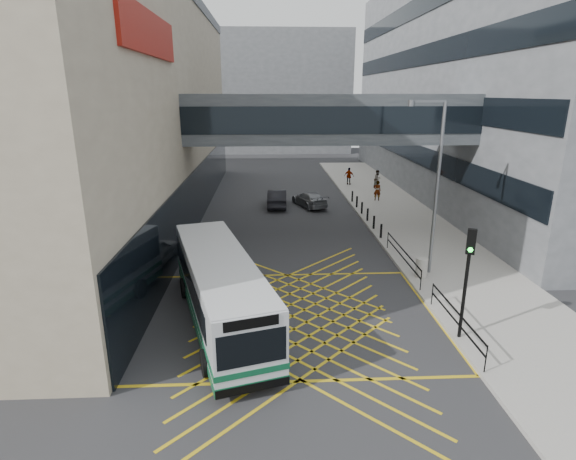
{
  "coord_description": "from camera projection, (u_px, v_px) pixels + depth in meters",
  "views": [
    {
      "loc": [
        -1.0,
        -17.09,
        9.09
      ],
      "look_at": [
        0.0,
        4.0,
        2.6
      ],
      "focal_mm": 28.0,
      "sensor_mm": 36.0,
      "label": 1
    }
  ],
  "objects": [
    {
      "name": "ground",
      "position": [
        292.0,
        316.0,
        19.03
      ],
      "size": [
        120.0,
        120.0,
        0.0
      ],
      "primitive_type": "plane",
      "color": "#333335"
    },
    {
      "name": "building_whsmith",
      "position": [
        21.0,
        109.0,
        31.14
      ],
      "size": [
        24.17,
        42.0,
        16.0
      ],
      "color": "tan",
      "rests_on": "ground"
    },
    {
      "name": "building_right",
      "position": [
        545.0,
        82.0,
        40.09
      ],
      "size": [
        24.09,
        44.0,
        20.0
      ],
      "color": "slate",
      "rests_on": "ground"
    },
    {
      "name": "building_far",
      "position": [
        260.0,
        93.0,
        73.58
      ],
      "size": [
        28.0,
        16.0,
        18.0
      ],
      "primitive_type": "cube",
      "color": "slate",
      "rests_on": "ground"
    },
    {
      "name": "skybridge",
      "position": [
        329.0,
        119.0,
        28.42
      ],
      "size": [
        20.0,
        4.1,
        3.0
      ],
      "color": "#43484D",
      "rests_on": "ground"
    },
    {
      "name": "pavement",
      "position": [
        400.0,
        217.0,
        33.73
      ],
      "size": [
        6.0,
        54.0,
        0.16
      ],
      "primitive_type": "cube",
      "color": "#AEA9A0",
      "rests_on": "ground"
    },
    {
      "name": "box_junction",
      "position": [
        292.0,
        316.0,
        19.03
      ],
      "size": [
        12.0,
        9.0,
        0.01
      ],
      "color": "gold",
      "rests_on": "ground"
    },
    {
      "name": "bus",
      "position": [
        220.0,
        287.0,
        18.11
      ],
      "size": [
        5.14,
        10.57,
        2.9
      ],
      "rotation": [
        0.0,
        0.0,
        0.28
      ],
      "color": "silver",
      "rests_on": "ground"
    },
    {
      "name": "car_white",
      "position": [
        204.0,
        251.0,
        24.7
      ],
      "size": [
        2.56,
        4.86,
        1.47
      ],
      "primitive_type": "imported",
      "rotation": [
        0.0,
        0.0,
        3.29
      ],
      "color": "silver",
      "rests_on": "ground"
    },
    {
      "name": "car_dark",
      "position": [
        277.0,
        198.0,
        37.13
      ],
      "size": [
        1.98,
        4.69,
        1.45
      ],
      "primitive_type": "imported",
      "rotation": [
        0.0,
        0.0,
        3.1
      ],
      "color": "black",
      "rests_on": "ground"
    },
    {
      "name": "car_silver",
      "position": [
        309.0,
        199.0,
        37.17
      ],
      "size": [
        3.12,
        4.56,
        1.31
      ],
      "primitive_type": "imported",
      "rotation": [
        0.0,
        0.0,
        3.5
      ],
      "color": "gray",
      "rests_on": "ground"
    },
    {
      "name": "traffic_light",
      "position": [
        468.0,
        268.0,
        16.2
      ],
      "size": [
        0.36,
        0.52,
        4.36
      ],
      "rotation": [
        0.0,
        0.0,
        -0.4
      ],
      "color": "black",
      "rests_on": "pavement"
    },
    {
      "name": "street_lamp",
      "position": [
        434.0,
        179.0,
        21.83
      ],
      "size": [
        1.96,
        0.51,
        8.59
      ],
      "rotation": [
        0.0,
        0.0,
        0.14
      ],
      "color": "slate",
      "rests_on": "pavement"
    },
    {
      "name": "litter_bin",
      "position": [
        422.0,
        268.0,
        22.54
      ],
      "size": [
        0.57,
        0.57,
        0.99
      ],
      "primitive_type": "cylinder",
      "color": "#ADA89E",
      "rests_on": "pavement"
    },
    {
      "name": "kerb_railings",
      "position": [
        423.0,
        278.0,
        20.75
      ],
      "size": [
        0.05,
        12.54,
        1.0
      ],
      "color": "black",
      "rests_on": "pavement"
    },
    {
      "name": "bollards",
      "position": [
        365.0,
        211.0,
        33.45
      ],
      "size": [
        0.14,
        10.14,
        0.9
      ],
      "color": "black",
      "rests_on": "pavement"
    },
    {
      "name": "pedestrian_a",
      "position": [
        377.0,
        191.0,
        38.48
      ],
      "size": [
        0.71,
        0.53,
        1.71
      ],
      "primitive_type": "imported",
      "rotation": [
        0.0,
        0.0,
        3.08
      ],
      "color": "gray",
      "rests_on": "pavement"
    },
    {
      "name": "pedestrian_b",
      "position": [
        378.0,
        179.0,
        43.64
      ],
      "size": [
        0.96,
        0.88,
        1.71
      ],
      "primitive_type": "imported",
      "rotation": [
        0.0,
        0.0,
        0.63
      ],
      "color": "gray",
      "rests_on": "pavement"
    },
    {
      "name": "pedestrian_c",
      "position": [
        349.0,
        176.0,
        45.13
      ],
      "size": [
        1.12,
        0.89,
        1.71
      ],
      "primitive_type": "imported",
      "rotation": [
        0.0,
        0.0,
        2.67
      ],
      "color": "gray",
      "rests_on": "pavement"
    }
  ]
}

